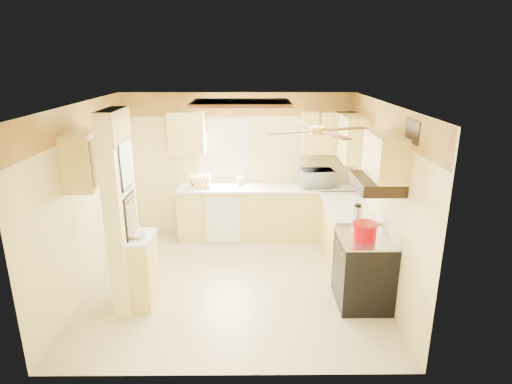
{
  "coord_description": "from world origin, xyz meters",
  "views": [
    {
      "loc": [
        0.26,
        -5.46,
        3.05
      ],
      "look_at": [
        0.3,
        0.35,
        1.23
      ],
      "focal_mm": 30.0,
      "sensor_mm": 36.0,
      "label": 1
    }
  ],
  "objects_px": {
    "stove": "(363,270)",
    "dutch_oven": "(365,231)",
    "microwave": "(317,178)",
    "bowl": "(137,235)",
    "kettle": "(358,212)"
  },
  "relations": [
    {
      "from": "microwave",
      "to": "stove",
      "type": "bearing_deg",
      "value": 90.83
    },
    {
      "from": "microwave",
      "to": "bowl",
      "type": "distance_m",
      "value": 3.33
    },
    {
      "from": "kettle",
      "to": "stove",
      "type": "bearing_deg",
      "value": -92.27
    },
    {
      "from": "microwave",
      "to": "dutch_oven",
      "type": "bearing_deg",
      "value": 89.86
    },
    {
      "from": "stove",
      "to": "dutch_oven",
      "type": "xyz_separation_m",
      "value": [
        -0.03,
        -0.04,
        0.56
      ]
    },
    {
      "from": "dutch_oven",
      "to": "kettle",
      "type": "distance_m",
      "value": 0.62
    },
    {
      "from": "microwave",
      "to": "bowl",
      "type": "bearing_deg",
      "value": 32.93
    },
    {
      "from": "stove",
      "to": "microwave",
      "type": "relative_size",
      "value": 1.71
    },
    {
      "from": "bowl",
      "to": "dutch_oven",
      "type": "distance_m",
      "value": 2.81
    },
    {
      "from": "stove",
      "to": "microwave",
      "type": "height_order",
      "value": "microwave"
    },
    {
      "from": "stove",
      "to": "kettle",
      "type": "relative_size",
      "value": 4.28
    },
    {
      "from": "bowl",
      "to": "kettle",
      "type": "bearing_deg",
      "value": 11.74
    },
    {
      "from": "stove",
      "to": "microwave",
      "type": "bearing_deg",
      "value": 98.24
    },
    {
      "from": "stove",
      "to": "dutch_oven",
      "type": "distance_m",
      "value": 0.56
    },
    {
      "from": "bowl",
      "to": "kettle",
      "type": "relative_size",
      "value": 1.12
    }
  ]
}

